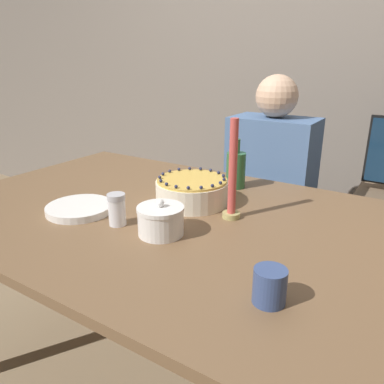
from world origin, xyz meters
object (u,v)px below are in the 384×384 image
(cake, at_px, (192,191))
(person_man_blue_shirt, at_px, (268,215))
(bottle, at_px, (236,169))
(candle, at_px, (232,178))
(sugar_bowl, at_px, (161,220))
(sugar_shaker, at_px, (117,209))

(cake, bearing_deg, person_man_blue_shirt, 83.39)
(cake, height_order, person_man_blue_shirt, person_man_blue_shirt)
(bottle, xyz_separation_m, person_man_blue_shirt, (0.02, 0.37, -0.33))
(candle, distance_m, person_man_blue_shirt, 0.77)
(sugar_bowl, height_order, sugar_shaker, sugar_bowl)
(sugar_shaker, bearing_deg, bottle, 74.27)
(cake, bearing_deg, sugar_shaker, -108.54)
(candle, xyz_separation_m, bottle, (-0.13, 0.29, -0.06))
(cake, relative_size, sugar_shaker, 2.55)
(person_man_blue_shirt, bearing_deg, bottle, 87.36)
(candle, relative_size, person_man_blue_shirt, 0.27)
(sugar_bowl, xyz_separation_m, sugar_shaker, (-0.16, -0.02, 0.01))
(cake, height_order, sugar_bowl, sugar_bowl)
(cake, xyz_separation_m, candle, (0.18, -0.04, 0.09))
(cake, xyz_separation_m, sugar_bowl, (0.06, -0.27, -0.00))
(sugar_shaker, height_order, candle, candle)
(sugar_bowl, relative_size, candle, 0.43)
(sugar_shaker, height_order, person_man_blue_shirt, person_man_blue_shirt)
(sugar_shaker, height_order, bottle, bottle)
(sugar_bowl, height_order, person_man_blue_shirt, person_man_blue_shirt)
(cake, distance_m, candle, 0.21)
(cake, xyz_separation_m, person_man_blue_shirt, (0.07, 0.61, -0.30))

